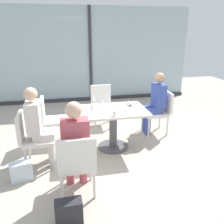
# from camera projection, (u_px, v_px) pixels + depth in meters

# --- Properties ---
(ground_plane) EXTENTS (12.00, 12.00, 0.00)m
(ground_plane) POSITION_uv_depth(u_px,v_px,m) (113.00, 147.00, 4.34)
(ground_plane) COLOR #A89E8E
(window_wall_backdrop) EXTENTS (5.99, 0.10, 2.70)m
(window_wall_backdrop) POSITION_uv_depth(u_px,v_px,m) (90.00, 60.00, 6.90)
(window_wall_backdrop) COLOR #A0B7BC
(window_wall_backdrop) RESTS_ON ground_plane
(dining_table_main) EXTENTS (1.16, 0.84, 0.73)m
(dining_table_main) POSITION_uv_depth(u_px,v_px,m) (113.00, 120.00, 4.17)
(dining_table_main) COLOR silver
(dining_table_main) RESTS_ON ground_plane
(chair_front_left) EXTENTS (0.46, 0.50, 0.87)m
(chair_front_left) POSITION_uv_depth(u_px,v_px,m) (77.00, 162.00, 2.91)
(chair_front_left) COLOR silver
(chair_front_left) RESTS_ON ground_plane
(chair_side_end) EXTENTS (0.50, 0.46, 0.87)m
(chair_side_end) POSITION_uv_depth(u_px,v_px,m) (32.00, 136.00, 3.62)
(chair_side_end) COLOR silver
(chair_side_end) RESTS_ON ground_plane
(chair_far_right) EXTENTS (0.50, 0.46, 0.87)m
(chair_far_right) POSITION_uv_depth(u_px,v_px,m) (160.00, 110.00, 4.83)
(chair_far_right) COLOR silver
(chair_far_right) RESTS_ON ground_plane
(chair_near_window) EXTENTS (0.46, 0.51, 0.87)m
(chair_near_window) POSITION_uv_depth(u_px,v_px,m) (102.00, 103.00, 5.30)
(chair_near_window) COLOR silver
(chair_near_window) RESTS_ON ground_plane
(chair_far_left) EXTENTS (0.50, 0.46, 0.87)m
(chair_far_left) POSITION_uv_depth(u_px,v_px,m) (51.00, 117.00, 4.41)
(chair_far_left) COLOR silver
(chair_far_left) RESTS_ON ground_plane
(person_front_left) EXTENTS (0.34, 0.39, 1.26)m
(person_front_left) POSITION_uv_depth(u_px,v_px,m) (75.00, 143.00, 2.95)
(person_front_left) COLOR #B24C56
(person_front_left) RESTS_ON ground_plane
(person_side_end) EXTENTS (0.39, 0.34, 1.26)m
(person_side_end) POSITION_uv_depth(u_px,v_px,m) (38.00, 123.00, 3.58)
(person_side_end) COLOR silver
(person_side_end) RESTS_ON ground_plane
(person_far_right) EXTENTS (0.39, 0.34, 1.26)m
(person_far_right) POSITION_uv_depth(u_px,v_px,m) (155.00, 100.00, 4.74)
(person_far_right) COLOR #384C9E
(person_far_right) RESTS_ON ground_plane
(wine_glass_0) EXTENTS (0.07, 0.07, 0.18)m
(wine_glass_0) POSITION_uv_depth(u_px,v_px,m) (128.00, 103.00, 4.04)
(wine_glass_0) COLOR silver
(wine_glass_0) RESTS_ON dining_table_main
(wine_glass_1) EXTENTS (0.07, 0.07, 0.18)m
(wine_glass_1) POSITION_uv_depth(u_px,v_px,m) (102.00, 101.00, 4.13)
(wine_glass_1) COLOR silver
(wine_glass_1) RESTS_ON dining_table_main
(wine_glass_2) EXTENTS (0.07, 0.07, 0.18)m
(wine_glass_2) POSITION_uv_depth(u_px,v_px,m) (93.00, 98.00, 4.31)
(wine_glass_2) COLOR silver
(wine_glass_2) RESTS_ON dining_table_main
(wine_glass_3) EXTENTS (0.07, 0.07, 0.18)m
(wine_glass_3) POSITION_uv_depth(u_px,v_px,m) (92.00, 107.00, 3.81)
(wine_glass_3) COLOR silver
(wine_glass_3) RESTS_ON dining_table_main
(coffee_cup) EXTENTS (0.08, 0.08, 0.09)m
(coffee_cup) POSITION_uv_depth(u_px,v_px,m) (115.00, 113.00, 3.78)
(coffee_cup) COLOR white
(coffee_cup) RESTS_ON dining_table_main
(cell_phone_on_table) EXTENTS (0.08, 0.15, 0.01)m
(cell_phone_on_table) POSITION_uv_depth(u_px,v_px,m) (129.00, 105.00, 4.33)
(cell_phone_on_table) COLOR black
(cell_phone_on_table) RESTS_ON dining_table_main
(handbag_0) EXTENTS (0.31, 0.17, 0.28)m
(handbag_0) POSITION_uv_depth(u_px,v_px,m) (69.00, 212.00, 2.60)
(handbag_0) COLOR #232328
(handbag_0) RESTS_ON ground_plane
(handbag_1) EXTENTS (0.33, 0.22, 0.28)m
(handbag_1) POSITION_uv_depth(u_px,v_px,m) (21.00, 171.00, 3.34)
(handbag_1) COLOR silver
(handbag_1) RESTS_ON ground_plane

